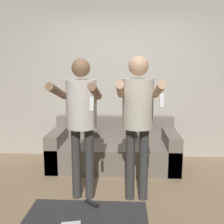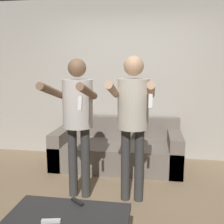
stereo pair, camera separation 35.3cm
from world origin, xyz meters
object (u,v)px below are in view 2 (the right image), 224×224
at_px(coffee_table, 68,219).
at_px(person_standing_right, 133,112).
at_px(person_standing_left, 77,112).
at_px(couch, 117,150).
at_px(remote_far, 77,202).
at_px(remote_near, 51,221).

bearing_deg(coffee_table, person_standing_right, 65.73).
relative_size(person_standing_left, person_standing_right, 0.98).
distance_m(person_standing_left, person_standing_right, 0.65).
xyz_separation_m(couch, person_standing_right, (0.32, -1.11, 0.83)).
bearing_deg(remote_far, person_standing_left, 105.08).
distance_m(couch, person_standing_left, 1.41).
bearing_deg(remote_far, remote_near, -110.88).
distance_m(couch, coffee_table, 2.12).
height_order(couch, person_standing_right, person_standing_right).
bearing_deg(coffee_table, couch, 86.47).
xyz_separation_m(couch, remote_near, (-0.23, -2.23, 0.13)).
bearing_deg(remote_far, coffee_table, -96.25).
distance_m(coffee_table, remote_near, 0.16).
bearing_deg(person_standing_left, coffee_table, -79.08).
height_order(couch, remote_near, couch).
relative_size(couch, remote_far, 14.20).
relative_size(person_standing_right, remote_far, 12.17).
distance_m(person_standing_right, remote_far, 1.15).
relative_size(person_standing_left, remote_near, 10.88).
relative_size(coffee_table, remote_near, 6.56).
relative_size(person_standing_right, remote_near, 11.07).
bearing_deg(remote_near, person_standing_right, 63.78).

